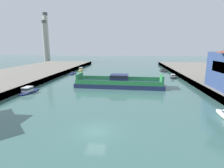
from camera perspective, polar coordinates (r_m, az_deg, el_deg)
The scene contains 9 objects.
ground_plane at distance 22.69m, azimuth -5.34°, elevation -14.95°, with size 400.00×400.00×0.00m, color #3D6660.
chain_ferry at distance 46.30m, azimuth 2.39°, elevation 0.37°, with size 22.88×7.63×3.30m.
moored_boat_near_left at distance 79.63m, azimuth 16.24°, elevation 4.23°, with size 3.17×7.28×1.09m.
moored_boat_near_right at distance 44.50m, azimuth -25.51°, elevation -1.87°, with size 2.69×6.82×1.42m.
moored_boat_mid_right at distance 80.32m, azimuth -10.05°, elevation 4.73°, with size 2.70×6.04×1.35m.
moored_boat_far_left at distance 63.10m, azimuth 19.17°, elevation 2.30°, with size 2.45×5.36×1.25m.
moored_boat_far_right at distance 70.00m, azimuth -12.71°, elevation 3.35°, with size 2.27×6.18×0.92m.
smokestack_distant_a at distance 136.42m, azimuth -20.52°, elevation 14.34°, with size 3.40×3.40×33.68m.
smokestack_distant_b at distance 131.78m, azimuth -20.86°, elevation 13.18°, with size 3.28×3.28×28.02m.
Camera 1 is at (4.19, -19.83, 10.21)m, focal length 28.15 mm.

